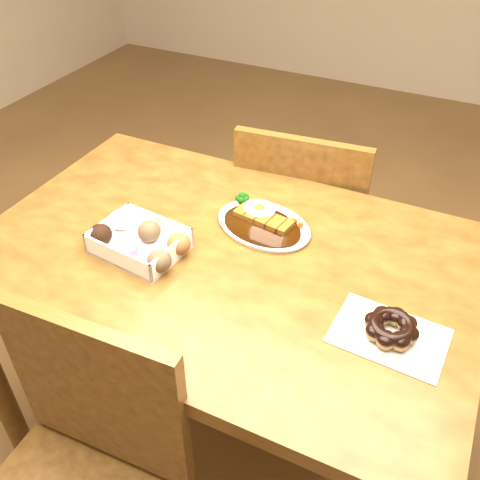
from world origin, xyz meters
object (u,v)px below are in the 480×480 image
at_px(donut_box, 139,240).
at_px(pon_de_ring, 391,329).
at_px(table, 224,284).
at_px(katsu_curry_plate, 263,222).
at_px(chair_far, 304,226).

distance_m(donut_box, pon_de_ring, 0.61).
distance_m(table, katsu_curry_plate, 0.18).
bearing_deg(table, pon_de_ring, -11.60).
bearing_deg(donut_box, chair_far, 70.52).
bearing_deg(table, donut_box, -158.44).
bearing_deg(donut_box, pon_de_ring, -1.16).
height_order(donut_box, pon_de_ring, donut_box).
height_order(chair_far, pon_de_ring, chair_far).
height_order(katsu_curry_plate, pon_de_ring, katsu_curry_plate).
relative_size(chair_far, katsu_curry_plate, 3.04).
relative_size(table, katsu_curry_plate, 4.19).
height_order(katsu_curry_plate, donut_box, donut_box).
bearing_deg(katsu_curry_plate, donut_box, -136.56).
distance_m(table, chair_far, 0.56).
height_order(table, katsu_curry_plate, katsu_curry_plate).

